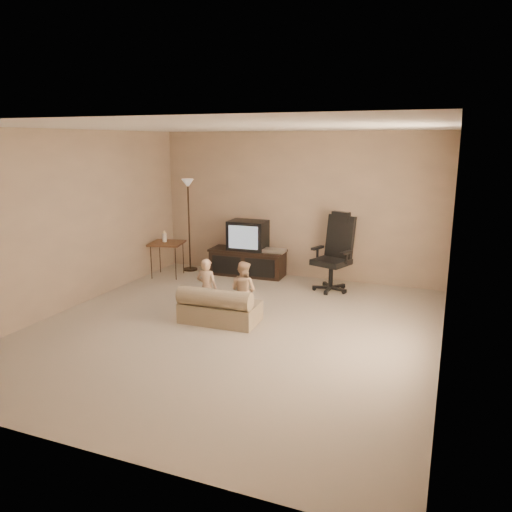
{
  "coord_description": "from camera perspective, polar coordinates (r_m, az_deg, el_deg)",
  "views": [
    {
      "loc": [
        2.5,
        -5.44,
        2.35
      ],
      "look_at": [
        0.09,
        0.6,
        0.84
      ],
      "focal_mm": 35.0,
      "sensor_mm": 36.0,
      "label": 1
    }
  ],
  "objects": [
    {
      "name": "office_chair",
      "position": [
        8.03,
        8.9,
        -0.75
      ],
      "size": [
        0.73,
        0.75,
        1.25
      ],
      "rotation": [
        0.0,
        0.0,
        -0.34
      ],
      "color": "black",
      "rests_on": "floor"
    },
    {
      "name": "floor_lamp",
      "position": [
        9.1,
        -7.74,
        5.88
      ],
      "size": [
        0.26,
        0.26,
        1.68
      ],
      "color": "#2E2114",
      "rests_on": "floor"
    },
    {
      "name": "tv_stand",
      "position": [
        8.82,
        -0.92,
        0.37
      ],
      "size": [
        1.38,
        0.55,
        0.98
      ],
      "rotation": [
        0.0,
        0.0,
        0.03
      ],
      "color": "black",
      "rests_on": "floor"
    },
    {
      "name": "room_shell",
      "position": [
        6.05,
        -2.88,
        5.18
      ],
      "size": [
        5.5,
        5.5,
        5.5
      ],
      "color": "white",
      "rests_on": "floor"
    },
    {
      "name": "toddler_right",
      "position": [
        6.67,
        -1.46,
        -3.93
      ],
      "size": [
        0.43,
        0.3,
        0.79
      ],
      "primitive_type": "imported",
      "rotation": [
        0.0,
        0.0,
        2.9
      ],
      "color": "#DAAE88",
      "rests_on": "floor"
    },
    {
      "name": "toddler_left",
      "position": [
        6.76,
        -5.65,
        -3.66
      ],
      "size": [
        0.3,
        0.22,
        0.81
      ],
      "primitive_type": "imported",
      "rotation": [
        0.0,
        0.0,
        3.15
      ],
      "color": "#DAAE88",
      "rests_on": "floor"
    },
    {
      "name": "side_table",
      "position": [
        8.86,
        -10.17,
        1.43
      ],
      "size": [
        0.66,
        0.66,
        0.82
      ],
      "rotation": [
        0.0,
        0.0,
        0.22
      ],
      "color": "brown",
      "rests_on": "floor"
    },
    {
      "name": "floor",
      "position": [
        6.44,
        -2.73,
        -8.33
      ],
      "size": [
        5.5,
        5.5,
        0.0
      ],
      "primitive_type": "plane",
      "color": "#BAA894",
      "rests_on": "ground"
    },
    {
      "name": "child_sofa",
      "position": [
        6.6,
        -4.28,
        -5.95
      ],
      "size": [
        1.03,
        0.61,
        0.5
      ],
      "rotation": [
        0.0,
        0.0,
        0.03
      ],
      "color": "tan",
      "rests_on": "floor"
    }
  ]
}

